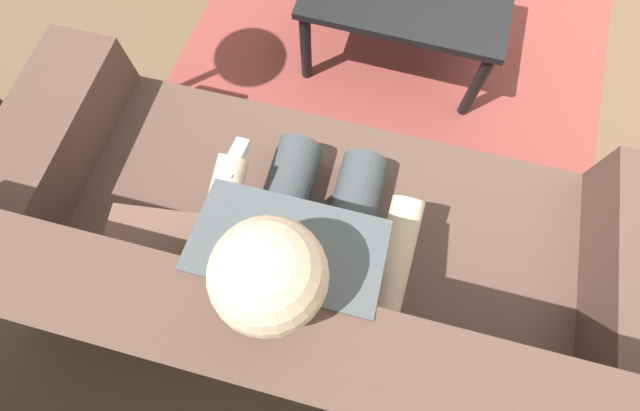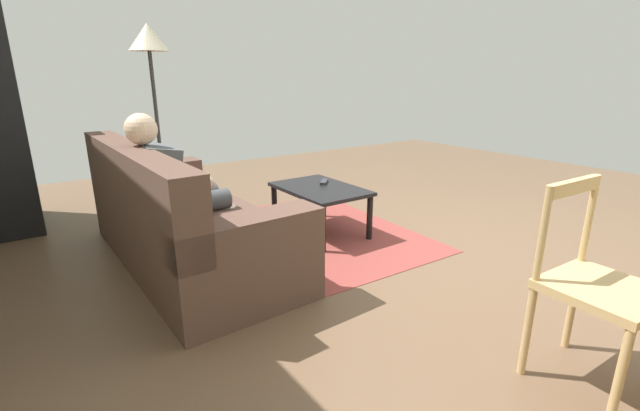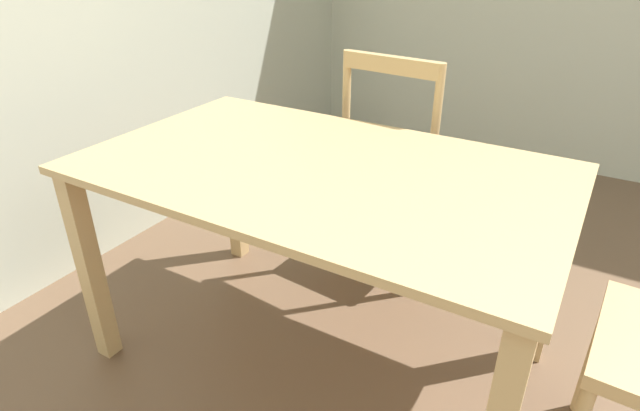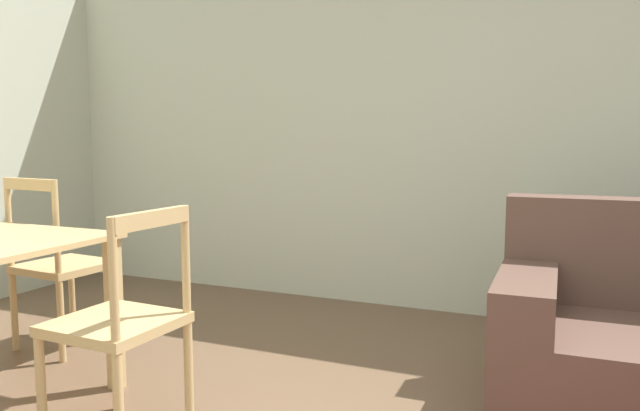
% 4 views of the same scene
% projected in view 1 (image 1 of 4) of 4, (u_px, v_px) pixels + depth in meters
% --- Properties ---
extents(ground_plane, '(9.04, 9.04, 0.00)m').
position_uv_depth(ground_plane, '(613.00, 22.00, 2.21)').
color(ground_plane, brown).
extents(couch, '(2.13, 0.94, 0.89)m').
position_uv_depth(couch, '(313.00, 265.00, 1.44)').
color(couch, brown).
rests_on(couch, ground_plane).
extents(person_lounging, '(0.60, 0.84, 1.10)m').
position_uv_depth(person_lounging, '(305.00, 243.00, 1.21)').
color(person_lounging, '#4C5156').
rests_on(person_lounging, ground_plane).
extents(area_rug, '(2.05, 1.47, 0.01)m').
position_uv_depth(area_rug, '(394.00, 52.00, 2.14)').
color(area_rug, brown).
rests_on(area_rug, ground_plane).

